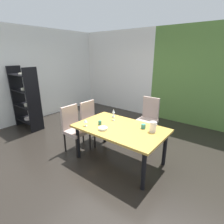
{
  "coord_description": "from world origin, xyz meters",
  "views": [
    {
      "loc": [
        2.46,
        -2.5,
        2.04
      ],
      "look_at": [
        0.29,
        0.29,
        0.85
      ],
      "focal_mm": 28.0,
      "sensor_mm": 36.0,
      "label": 1
    }
  ],
  "objects_px": {
    "chair_left_far": "(91,120)",
    "cup_center": "(100,123)",
    "serving_bowl_south": "(103,128)",
    "pitcher_near_window": "(153,127)",
    "chair_left_near": "(74,127)",
    "chair_head_far": "(148,117)",
    "dining_table": "(120,131)",
    "display_shelf": "(26,98)",
    "wine_glass_corner": "(113,115)",
    "wine_glass_near_shelf": "(86,121)",
    "cup_north": "(143,126)",
    "wine_glass_left": "(114,111)"
  },
  "relations": [
    {
      "from": "dining_table",
      "to": "wine_glass_corner",
      "type": "relative_size",
      "value": 11.24
    },
    {
      "from": "chair_left_far",
      "to": "pitcher_near_window",
      "type": "bearing_deg",
      "value": 87.71
    },
    {
      "from": "dining_table",
      "to": "cup_center",
      "type": "xyz_separation_m",
      "value": [
        -0.39,
        -0.13,
        0.12
      ]
    },
    {
      "from": "wine_glass_corner",
      "to": "serving_bowl_south",
      "type": "relative_size",
      "value": 0.88
    },
    {
      "from": "chair_head_far",
      "to": "wine_glass_near_shelf",
      "type": "distance_m",
      "value": 1.7
    },
    {
      "from": "dining_table",
      "to": "chair_left_far",
      "type": "distance_m",
      "value": 1.05
    },
    {
      "from": "chair_head_far",
      "to": "serving_bowl_south",
      "type": "height_order",
      "value": "chair_head_far"
    },
    {
      "from": "chair_left_near",
      "to": "wine_glass_corner",
      "type": "relative_size",
      "value": 6.68
    },
    {
      "from": "chair_head_far",
      "to": "chair_left_near",
      "type": "distance_m",
      "value": 1.8
    },
    {
      "from": "chair_left_far",
      "to": "wine_glass_corner",
      "type": "distance_m",
      "value": 0.75
    },
    {
      "from": "wine_glass_left",
      "to": "wine_glass_near_shelf",
      "type": "xyz_separation_m",
      "value": [
        -0.12,
        -0.72,
        -0.03
      ]
    },
    {
      "from": "chair_head_far",
      "to": "display_shelf",
      "type": "bearing_deg",
      "value": 26.17
    },
    {
      "from": "chair_head_far",
      "to": "chair_left_far",
      "type": "bearing_deg",
      "value": 45.02
    },
    {
      "from": "serving_bowl_south",
      "to": "wine_glass_corner",
      "type": "bearing_deg",
      "value": 105.3
    },
    {
      "from": "dining_table",
      "to": "display_shelf",
      "type": "distance_m",
      "value": 3.07
    },
    {
      "from": "chair_left_near",
      "to": "cup_north",
      "type": "relative_size",
      "value": 11.97
    },
    {
      "from": "wine_glass_left",
      "to": "pitcher_near_window",
      "type": "relative_size",
      "value": 0.99
    },
    {
      "from": "display_shelf",
      "to": "pitcher_near_window",
      "type": "distance_m",
      "value": 3.64
    },
    {
      "from": "chair_head_far",
      "to": "serving_bowl_south",
      "type": "relative_size",
      "value": 6.09
    },
    {
      "from": "chair_left_far",
      "to": "display_shelf",
      "type": "bearing_deg",
      "value": -76.18
    },
    {
      "from": "chair_head_far",
      "to": "chair_left_near",
      "type": "bearing_deg",
      "value": 56.97
    },
    {
      "from": "chair_left_far",
      "to": "chair_head_far",
      "type": "relative_size",
      "value": 0.95
    },
    {
      "from": "display_shelf",
      "to": "dining_table",
      "type": "bearing_deg",
      "value": 4.41
    },
    {
      "from": "chair_left_far",
      "to": "wine_glass_near_shelf",
      "type": "xyz_separation_m",
      "value": [
        0.46,
        -0.62,
        0.27
      ]
    },
    {
      "from": "serving_bowl_south",
      "to": "pitcher_near_window",
      "type": "relative_size",
      "value": 0.91
    },
    {
      "from": "wine_glass_corner",
      "to": "cup_north",
      "type": "relative_size",
      "value": 1.79
    },
    {
      "from": "chair_left_far",
      "to": "cup_center",
      "type": "relative_size",
      "value": 12.73
    },
    {
      "from": "chair_left_far",
      "to": "chair_head_far",
      "type": "bearing_deg",
      "value": 135.02
    },
    {
      "from": "wine_glass_left",
      "to": "chair_left_near",
      "type": "bearing_deg",
      "value": -132.68
    },
    {
      "from": "wine_glass_corner",
      "to": "cup_center",
      "type": "bearing_deg",
      "value": -101.16
    },
    {
      "from": "wine_glass_corner",
      "to": "wine_glass_near_shelf",
      "type": "height_order",
      "value": "wine_glass_corner"
    },
    {
      "from": "cup_north",
      "to": "cup_center",
      "type": "distance_m",
      "value": 0.84
    },
    {
      "from": "chair_left_near",
      "to": "cup_center",
      "type": "xyz_separation_m",
      "value": [
        0.63,
        0.13,
        0.2
      ]
    },
    {
      "from": "dining_table",
      "to": "cup_north",
      "type": "relative_size",
      "value": 20.15
    },
    {
      "from": "dining_table",
      "to": "chair_left_near",
      "type": "distance_m",
      "value": 1.06
    },
    {
      "from": "display_shelf",
      "to": "wine_glass_corner",
      "type": "height_order",
      "value": "display_shelf"
    },
    {
      "from": "wine_glass_left",
      "to": "wine_glass_corner",
      "type": "relative_size",
      "value": 1.22
    },
    {
      "from": "wine_glass_near_shelf",
      "to": "cup_center",
      "type": "xyz_separation_m",
      "value": [
        0.17,
        0.22,
        -0.06
      ]
    },
    {
      "from": "serving_bowl_south",
      "to": "pitcher_near_window",
      "type": "xyz_separation_m",
      "value": [
        0.75,
        0.48,
        0.07
      ]
    },
    {
      "from": "chair_left_far",
      "to": "wine_glass_corner",
      "type": "bearing_deg",
      "value": 85.85
    },
    {
      "from": "chair_left_far",
      "to": "pitcher_near_window",
      "type": "xyz_separation_m",
      "value": [
        1.58,
        -0.06,
        0.26
      ]
    },
    {
      "from": "dining_table",
      "to": "serving_bowl_south",
      "type": "bearing_deg",
      "value": -124.02
    },
    {
      "from": "dining_table",
      "to": "display_shelf",
      "type": "bearing_deg",
      "value": -175.59
    },
    {
      "from": "wine_glass_corner",
      "to": "cup_center",
      "type": "xyz_separation_m",
      "value": [
        -0.07,
        -0.35,
        -0.07
      ]
    },
    {
      "from": "chair_left_far",
      "to": "display_shelf",
      "type": "xyz_separation_m",
      "value": [
        -2.03,
        -0.5,
        0.3
      ]
    },
    {
      "from": "cup_center",
      "to": "pitcher_near_window",
      "type": "height_order",
      "value": "pitcher_near_window"
    },
    {
      "from": "chair_left_near",
      "to": "cup_north",
      "type": "bearing_deg",
      "value": 109.31
    },
    {
      "from": "chair_head_far",
      "to": "pitcher_near_window",
      "type": "distance_m",
      "value": 1.23
    },
    {
      "from": "wine_glass_corner",
      "to": "serving_bowl_south",
      "type": "bearing_deg",
      "value": -74.7
    },
    {
      "from": "wine_glass_near_shelf",
      "to": "dining_table",
      "type": "bearing_deg",
      "value": 32.22
    }
  ]
}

